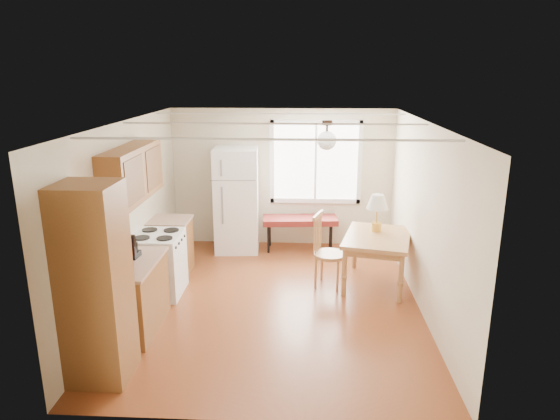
# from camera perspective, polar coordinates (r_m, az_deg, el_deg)

# --- Properties ---
(room_shell) EXTENTS (4.60, 5.60, 2.62)m
(room_shell) POSITION_cam_1_polar(r_m,az_deg,el_deg) (6.69, -0.71, -0.75)
(room_shell) COLOR #5F2913
(room_shell) RESTS_ON ground
(kitchen_run) EXTENTS (0.65, 3.40, 2.20)m
(kitchen_run) POSITION_cam_1_polar(r_m,az_deg,el_deg) (6.57, -16.25, -5.50)
(kitchen_run) COLOR brown
(kitchen_run) RESTS_ON ground
(window_unit) EXTENTS (1.64, 0.05, 1.51)m
(window_unit) POSITION_cam_1_polar(r_m,az_deg,el_deg) (9.02, 4.10, 5.47)
(window_unit) COLOR white
(window_unit) RESTS_ON room_shell
(pendant_light) EXTENTS (0.26, 0.26, 0.40)m
(pendant_light) POSITION_cam_1_polar(r_m,az_deg,el_deg) (6.87, 5.37, 8.03)
(pendant_light) COLOR #2F1E15
(pendant_light) RESTS_ON room_shell
(refrigerator) EXTENTS (0.81, 0.82, 1.85)m
(refrigerator) POSITION_cam_1_polar(r_m,az_deg,el_deg) (8.89, -4.99, 1.17)
(refrigerator) COLOR white
(refrigerator) RESTS_ON ground
(bench) EXTENTS (1.36, 0.59, 0.61)m
(bench) POSITION_cam_1_polar(r_m,az_deg,el_deg) (8.92, 2.30, -1.26)
(bench) COLOR maroon
(bench) RESTS_ON ground
(dining_table) EXTENTS (1.19, 1.42, 0.77)m
(dining_table) POSITION_cam_1_polar(r_m,az_deg,el_deg) (7.59, 11.04, -3.64)
(dining_table) COLOR #966539
(dining_table) RESTS_ON ground
(chair) EXTENTS (0.53, 0.53, 1.11)m
(chair) POSITION_cam_1_polar(r_m,az_deg,el_deg) (7.45, 4.97, -4.00)
(chair) COLOR #966539
(chair) RESTS_ON ground
(table_lamp) EXTENTS (0.33, 0.33, 0.57)m
(table_lamp) POSITION_cam_1_polar(r_m,az_deg,el_deg) (7.65, 11.09, 0.58)
(table_lamp) COLOR gold
(table_lamp) RESTS_ON dining_table
(coffee_maker) EXTENTS (0.18, 0.22, 0.32)m
(coffee_maker) POSITION_cam_1_polar(r_m,az_deg,el_deg) (6.44, -16.64, -4.29)
(coffee_maker) COLOR black
(coffee_maker) RESTS_ON kitchen_run
(kettle) EXTENTS (0.12, 0.12, 0.23)m
(kettle) POSITION_cam_1_polar(r_m,az_deg,el_deg) (6.22, -17.86, -5.33)
(kettle) COLOR red
(kettle) RESTS_ON kitchen_run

